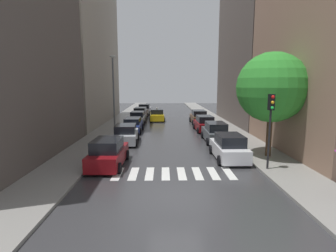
# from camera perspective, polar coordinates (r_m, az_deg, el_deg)

# --- Properties ---
(ground_plane) EXTENTS (28.00, 72.00, 0.04)m
(ground_plane) POSITION_cam_1_polar(r_m,az_deg,el_deg) (35.48, -0.08, 0.87)
(ground_plane) COLOR #323235
(sidewalk_left) EXTENTS (3.00, 72.00, 0.15)m
(sidewalk_left) POSITION_cam_1_polar(r_m,az_deg,el_deg) (35.96, -10.49, 0.98)
(sidewalk_left) COLOR gray
(sidewalk_left) RESTS_ON ground
(sidewalk_right) EXTENTS (3.00, 72.00, 0.15)m
(sidewalk_right) POSITION_cam_1_polar(r_m,az_deg,el_deg) (36.16, 10.28, 1.03)
(sidewalk_right) COLOR gray
(sidewalk_right) RESTS_ON ground
(crosswalk_stripes) EXTENTS (6.75, 2.20, 0.01)m
(crosswalk_stripes) POSITION_cam_1_polar(r_m,az_deg,el_deg) (15.11, 1.22, -10.22)
(crosswalk_stripes) COLOR silver
(crosswalk_stripes) RESTS_ON ground
(building_left_mid) EXTENTS (6.00, 19.32, 20.95)m
(building_left_mid) POSITION_cam_1_polar(r_m,az_deg,el_deg) (36.94, -18.23, 17.09)
(building_left_mid) COLOR #9E9384
(building_left_mid) RESTS_ON ground
(building_right_near) EXTENTS (6.00, 13.12, 18.21)m
(building_right_near) POSITION_cam_1_polar(r_m,az_deg,el_deg) (22.85, 31.14, 18.14)
(building_right_near) COLOR #8C6B56
(building_right_near) RESTS_ON ground
(building_right_mid) EXTENTS (6.00, 16.01, 25.98)m
(building_right_mid) POSITION_cam_1_polar(r_m,az_deg,el_deg) (36.87, 18.59, 21.07)
(building_right_mid) COLOR #564C47
(building_right_mid) RESTS_ON ground
(parked_car_left_nearest) EXTENTS (2.11, 4.35, 1.73)m
(parked_car_left_nearest) POSITION_cam_1_polar(r_m,az_deg,el_deg) (16.59, -12.82, -5.82)
(parked_car_left_nearest) COLOR maroon
(parked_car_left_nearest) RESTS_ON ground
(parked_car_left_second) EXTENTS (2.24, 4.33, 1.62)m
(parked_car_left_second) POSITION_cam_1_polar(r_m,az_deg,el_deg) (22.77, -9.09, -1.81)
(parked_car_left_second) COLOR #B2B7BF
(parked_car_left_second) RESTS_ON ground
(parked_car_left_third) EXTENTS (2.00, 4.58, 1.53)m
(parked_car_left_third) POSITION_cam_1_polar(r_m,az_deg,el_deg) (28.03, -7.60, 0.16)
(parked_car_left_third) COLOR navy
(parked_car_left_third) RESTS_ON ground
(parked_car_left_fourth) EXTENTS (2.06, 4.17, 1.60)m
(parked_car_left_fourth) POSITION_cam_1_polar(r_m,az_deg,el_deg) (33.89, -6.59, 1.74)
(parked_car_left_fourth) COLOR silver
(parked_car_left_fourth) RESTS_ON ground
(parked_car_left_fifth) EXTENTS (2.18, 4.73, 1.62)m
(parked_car_left_fifth) POSITION_cam_1_polar(r_m,az_deg,el_deg) (39.47, -5.97, 2.78)
(parked_car_left_fifth) COLOR brown
(parked_car_left_fifth) RESTS_ON ground
(parked_car_left_sixth) EXTENTS (2.24, 4.35, 1.68)m
(parked_car_left_sixth) POSITION_cam_1_polar(r_m,az_deg,el_deg) (45.52, -5.10, 3.64)
(parked_car_left_sixth) COLOR silver
(parked_car_left_sixth) RESTS_ON ground
(parked_car_right_nearest) EXTENTS (2.06, 4.26, 1.72)m
(parked_car_right_nearest) POSITION_cam_1_polar(r_m,az_deg,el_deg) (18.11, 13.04, -4.59)
(parked_car_right_nearest) COLOR silver
(parked_car_right_nearest) RESTS_ON ground
(parked_car_right_second) EXTENTS (2.00, 4.53, 1.73)m
(parked_car_right_second) POSITION_cam_1_polar(r_m,az_deg,el_deg) (23.43, 10.20, -1.43)
(parked_car_right_second) COLOR #474C51
(parked_car_right_second) RESTS_ON ground
(parked_car_right_third) EXTENTS (2.10, 4.29, 1.69)m
(parked_car_right_third) POSITION_cam_1_polar(r_m,az_deg,el_deg) (28.52, 7.89, 0.43)
(parked_car_right_third) COLOR maroon
(parked_car_right_third) RESTS_ON ground
(parked_car_right_fourth) EXTENTS (2.09, 4.67, 1.71)m
(parked_car_right_fourth) POSITION_cam_1_polar(r_m,az_deg,el_deg) (34.31, 6.65, 1.90)
(parked_car_right_fourth) COLOR brown
(parked_car_right_fourth) RESTS_ON ground
(taxi_midroad) EXTENTS (2.21, 4.60, 1.81)m
(taxi_midroad) POSITION_cam_1_polar(r_m,az_deg,el_deg) (36.71, -2.40, 2.36)
(taxi_midroad) COLOR yellow
(taxi_midroad) RESTS_ON ground
(street_tree_right) EXTENTS (4.60, 4.60, 6.93)m
(street_tree_right) POSITION_cam_1_polar(r_m,az_deg,el_deg) (18.78, 21.54, 7.74)
(street_tree_right) COLOR #513823
(street_tree_right) RESTS_ON sidewalk_right
(traffic_light_right_corner) EXTENTS (0.30, 0.42, 4.30)m
(traffic_light_right_corner) POSITION_cam_1_polar(r_m,az_deg,el_deg) (15.85, 21.32, 2.24)
(traffic_light_right_corner) COLOR black
(traffic_light_right_corner) RESTS_ON sidewalk_right
(lamp_post_left) EXTENTS (0.60, 0.28, 7.68)m
(lamp_post_left) POSITION_cam_1_polar(r_m,az_deg,el_deg) (27.13, -11.70, 7.84)
(lamp_post_left) COLOR #595B60
(lamp_post_left) RESTS_ON sidewalk_left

